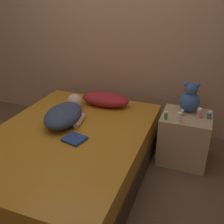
{
  "coord_description": "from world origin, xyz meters",
  "views": [
    {
      "loc": [
        1.21,
        -1.96,
        1.78
      ],
      "look_at": [
        0.38,
        0.26,
        0.66
      ],
      "focal_mm": 42.0,
      "sensor_mm": 36.0,
      "label": 1
    }
  ],
  "objects_px": {
    "bottle_blue": "(209,115)",
    "book": "(74,139)",
    "bottle_amber": "(182,113)",
    "bottle_green": "(166,116)",
    "pillow": "(105,99)",
    "bottle_pink": "(199,113)",
    "person_lying": "(65,113)",
    "teddy_bear": "(190,99)",
    "bottle_white": "(179,117)"
  },
  "relations": [
    {
      "from": "bottle_blue",
      "to": "book",
      "type": "distance_m",
      "value": 1.41
    },
    {
      "from": "bottle_amber",
      "to": "bottle_green",
      "type": "height_order",
      "value": "bottle_green"
    },
    {
      "from": "bottle_blue",
      "to": "book",
      "type": "bearing_deg",
      "value": -146.74
    },
    {
      "from": "bottle_green",
      "to": "book",
      "type": "distance_m",
      "value": 0.96
    },
    {
      "from": "pillow",
      "to": "bottle_pink",
      "type": "height_order",
      "value": "bottle_pink"
    },
    {
      "from": "bottle_green",
      "to": "person_lying",
      "type": "bearing_deg",
      "value": -165.52
    },
    {
      "from": "person_lying",
      "to": "bottle_green",
      "type": "xyz_separation_m",
      "value": [
        1.03,
        0.27,
        0.03
      ]
    },
    {
      "from": "book",
      "to": "bottle_amber",
      "type": "bearing_deg",
      "value": 39.93
    },
    {
      "from": "teddy_bear",
      "to": "bottle_green",
      "type": "xyz_separation_m",
      "value": [
        -0.2,
        -0.3,
        -0.1
      ]
    },
    {
      "from": "bottle_pink",
      "to": "bottle_green",
      "type": "relative_size",
      "value": 1.13
    },
    {
      "from": "bottle_pink",
      "to": "bottle_green",
      "type": "height_order",
      "value": "bottle_pink"
    },
    {
      "from": "teddy_bear",
      "to": "bottle_green",
      "type": "height_order",
      "value": "teddy_bear"
    },
    {
      "from": "pillow",
      "to": "bottle_pink",
      "type": "xyz_separation_m",
      "value": [
        1.1,
        -0.1,
        0.04
      ]
    },
    {
      "from": "teddy_bear",
      "to": "bottle_pink",
      "type": "height_order",
      "value": "teddy_bear"
    },
    {
      "from": "pillow",
      "to": "book",
      "type": "height_order",
      "value": "pillow"
    },
    {
      "from": "pillow",
      "to": "book",
      "type": "bearing_deg",
      "value": -87.98
    },
    {
      "from": "person_lying",
      "to": "book",
      "type": "xyz_separation_m",
      "value": [
        0.27,
        -0.32,
        -0.08
      ]
    },
    {
      "from": "bottle_amber",
      "to": "bottle_pink",
      "type": "height_order",
      "value": "bottle_pink"
    },
    {
      "from": "bottle_amber",
      "to": "bottle_green",
      "type": "relative_size",
      "value": 0.7
    },
    {
      "from": "bottle_green",
      "to": "bottle_pink",
      "type": "bearing_deg",
      "value": 28.42
    },
    {
      "from": "pillow",
      "to": "bottle_blue",
      "type": "distance_m",
      "value": 1.21
    },
    {
      "from": "bottle_blue",
      "to": "teddy_bear",
      "type": "bearing_deg",
      "value": 151.27
    },
    {
      "from": "pillow",
      "to": "teddy_bear",
      "type": "xyz_separation_m",
      "value": [
        0.98,
        0.03,
        0.14
      ]
    },
    {
      "from": "teddy_bear",
      "to": "bottle_pink",
      "type": "distance_m",
      "value": 0.2
    },
    {
      "from": "pillow",
      "to": "bottle_blue",
      "type": "relative_size",
      "value": 7.5
    },
    {
      "from": "person_lying",
      "to": "bottle_green",
      "type": "distance_m",
      "value": 1.06
    },
    {
      "from": "bottle_blue",
      "to": "bottle_green",
      "type": "distance_m",
      "value": 0.46
    },
    {
      "from": "bottle_white",
      "to": "bottle_pink",
      "type": "relative_size",
      "value": 1.0
    },
    {
      "from": "pillow",
      "to": "bottle_green",
      "type": "relative_size",
      "value": 6.52
    },
    {
      "from": "person_lying",
      "to": "bottle_blue",
      "type": "relative_size",
      "value": 9.66
    },
    {
      "from": "person_lying",
      "to": "teddy_bear",
      "type": "bearing_deg",
      "value": 15.48
    },
    {
      "from": "bottle_blue",
      "to": "person_lying",
      "type": "bearing_deg",
      "value": -162.87
    },
    {
      "from": "bottle_pink",
      "to": "person_lying",
      "type": "bearing_deg",
      "value": -161.98
    },
    {
      "from": "person_lying",
      "to": "bottle_pink",
      "type": "xyz_separation_m",
      "value": [
        1.35,
        0.44,
        0.03
      ]
    },
    {
      "from": "teddy_bear",
      "to": "bottle_blue",
      "type": "relative_size",
      "value": 4.23
    },
    {
      "from": "bottle_blue",
      "to": "bottle_green",
      "type": "relative_size",
      "value": 0.87
    },
    {
      "from": "book",
      "to": "bottle_green",
      "type": "bearing_deg",
      "value": 38.0
    },
    {
      "from": "person_lying",
      "to": "teddy_bear",
      "type": "relative_size",
      "value": 2.29
    },
    {
      "from": "pillow",
      "to": "book",
      "type": "relative_size",
      "value": 2.58
    },
    {
      "from": "teddy_bear",
      "to": "book",
      "type": "distance_m",
      "value": 1.32
    },
    {
      "from": "bottle_blue",
      "to": "bottle_white",
      "type": "distance_m",
      "value": 0.34
    },
    {
      "from": "bottle_white",
      "to": "bottle_amber",
      "type": "bearing_deg",
      "value": 86.88
    },
    {
      "from": "teddy_bear",
      "to": "book",
      "type": "height_order",
      "value": "teddy_bear"
    },
    {
      "from": "person_lying",
      "to": "bottle_white",
      "type": "height_order",
      "value": "person_lying"
    },
    {
      "from": "pillow",
      "to": "book",
      "type": "distance_m",
      "value": 0.87
    },
    {
      "from": "person_lying",
      "to": "bottle_green",
      "type": "relative_size",
      "value": 8.4
    },
    {
      "from": "bottle_green",
      "to": "bottle_amber",
      "type": "bearing_deg",
      "value": 48.51
    },
    {
      "from": "book",
      "to": "bottle_white",
      "type": "bearing_deg",
      "value": 33.23
    },
    {
      "from": "bottle_blue",
      "to": "bottle_pink",
      "type": "xyz_separation_m",
      "value": [
        -0.1,
        -0.01,
        0.01
      ]
    },
    {
      "from": "bottle_amber",
      "to": "bottle_white",
      "type": "distance_m",
      "value": 0.17
    }
  ]
}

